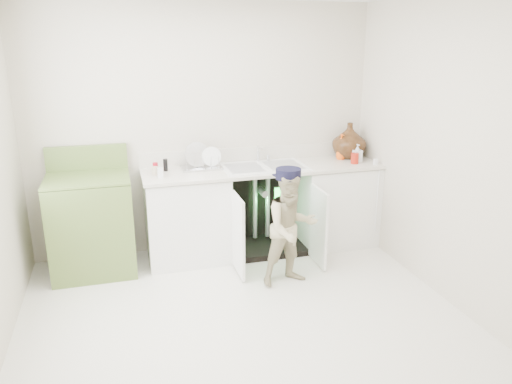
% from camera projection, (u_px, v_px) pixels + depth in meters
% --- Properties ---
extents(ground, '(3.50, 3.50, 0.00)m').
position_uv_depth(ground, '(242.00, 314.00, 4.06)').
color(ground, beige).
rests_on(ground, ground).
extents(room_shell, '(6.00, 5.50, 1.26)m').
position_uv_depth(room_shell, '(240.00, 165.00, 3.69)').
color(room_shell, beige).
rests_on(room_shell, ground).
extents(counter_run, '(2.44, 1.02, 1.28)m').
position_uv_depth(counter_run, '(268.00, 205.00, 5.19)').
color(counter_run, white).
rests_on(counter_run, ground).
extents(avocado_stove, '(0.75, 0.65, 1.17)m').
position_uv_depth(avocado_stove, '(92.00, 223.00, 4.70)').
color(avocado_stove, '#5C7734').
rests_on(avocado_stove, ground).
extents(repair_worker, '(0.57, 0.68, 1.08)m').
position_uv_depth(repair_worker, '(291.00, 227.00, 4.44)').
color(repair_worker, beige).
rests_on(repair_worker, ground).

